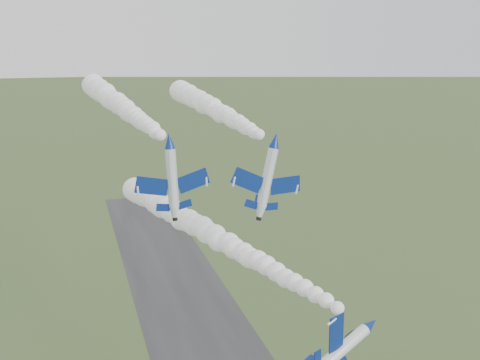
% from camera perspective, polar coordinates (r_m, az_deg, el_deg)
% --- Properties ---
extents(jet_lead, '(5.86, 12.04, 9.91)m').
position_cam_1_polar(jet_lead, '(69.46, 13.84, -14.74)').
color(jet_lead, silver).
extents(smoke_trail_jet_lead, '(27.73, 62.83, 5.24)m').
position_cam_1_polar(smoke_trail_jet_lead, '(93.04, -3.16, -5.71)').
color(smoke_trail_jet_lead, white).
extents(jet_pair_left, '(11.03, 13.22, 3.27)m').
position_cam_1_polar(jet_pair_left, '(76.94, -7.52, 4.19)').
color(jet_pair_left, silver).
extents(smoke_trail_jet_pair_left, '(9.58, 69.13, 5.45)m').
position_cam_1_polar(smoke_trail_jet_pair_left, '(113.04, -12.97, 7.97)').
color(smoke_trail_jet_pair_left, white).
extents(jet_pair_right, '(11.41, 13.96, 4.00)m').
position_cam_1_polar(jet_pair_right, '(81.53, 3.81, 4.25)').
color(jet_pair_right, silver).
extents(smoke_trail_jet_pair_right, '(8.22, 59.11, 5.19)m').
position_cam_1_polar(smoke_trail_jet_pair_right, '(111.97, -3.17, 7.77)').
color(smoke_trail_jet_pair_right, white).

